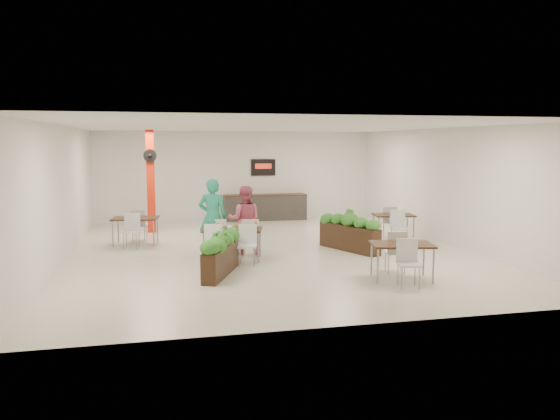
% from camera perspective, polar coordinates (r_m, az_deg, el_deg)
% --- Properties ---
extents(ground, '(12.00, 12.00, 0.00)m').
position_cam_1_polar(ground, '(14.22, -1.08, -4.30)').
color(ground, beige).
rests_on(ground, ground).
extents(room_shell, '(10.10, 12.10, 3.22)m').
position_cam_1_polar(room_shell, '(13.96, -1.10, 3.81)').
color(room_shell, white).
rests_on(room_shell, ground).
extents(red_column, '(0.40, 0.41, 3.20)m').
position_cam_1_polar(red_column, '(17.48, -13.36, 3.07)').
color(red_column, red).
rests_on(red_column, ground).
extents(service_counter, '(3.00, 0.64, 2.20)m').
position_cam_1_polar(service_counter, '(19.82, -1.59, 0.36)').
color(service_counter, '#2A2825').
rests_on(service_counter, ground).
extents(main_table, '(1.58, 1.87, 0.92)m').
position_cam_1_polar(main_table, '(13.10, -5.04, -2.47)').
color(main_table, black).
rests_on(main_table, ground).
extents(diner_man, '(0.79, 0.62, 1.92)m').
position_cam_1_polar(diner_man, '(13.64, -7.05, -0.74)').
color(diner_man, '#239A77').
rests_on(diner_man, ground).
extents(diner_woman, '(0.97, 0.84, 1.73)m').
position_cam_1_polar(diner_woman, '(13.76, -3.73, -1.04)').
color(diner_woman, '#D45E7A').
rests_on(diner_woman, ground).
extents(planter_left, '(0.99, 1.85, 1.03)m').
position_cam_1_polar(planter_left, '(11.62, -6.22, -4.32)').
color(planter_left, black).
rests_on(planter_left, ground).
extents(planter_right, '(1.08, 1.96, 1.10)m').
position_cam_1_polar(planter_right, '(14.30, 7.25, -2.20)').
color(planter_right, black).
rests_on(planter_right, ground).
extents(side_table_a, '(1.32, 1.66, 0.92)m').
position_cam_1_polar(side_table_a, '(15.54, -14.88, -1.20)').
color(side_table_a, black).
rests_on(side_table_a, ground).
extents(side_table_b, '(1.23, 1.67, 0.92)m').
position_cam_1_polar(side_table_b, '(16.04, 11.77, -0.89)').
color(side_table_b, black).
rests_on(side_table_b, ground).
extents(side_table_c, '(1.37, 1.67, 0.92)m').
position_cam_1_polar(side_table_c, '(11.44, 12.61, -4.04)').
color(side_table_c, black).
rests_on(side_table_c, ground).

